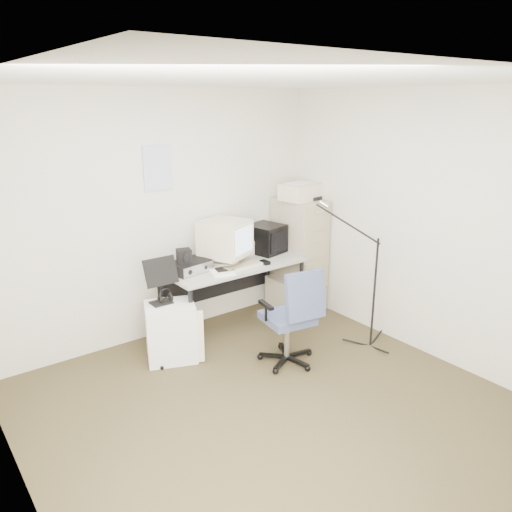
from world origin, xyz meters
TOP-DOWN VIEW (x-y plane):
  - floor at (0.00, 0.00)m, footprint 3.60×3.60m
  - ceiling at (0.00, 0.00)m, footprint 3.60×3.60m
  - wall_back at (0.00, 1.80)m, footprint 3.60×0.02m
  - wall_left at (-1.80, 0.00)m, footprint 0.02×3.60m
  - wall_right at (1.80, 0.00)m, footprint 0.02×3.60m
  - wall_calendar at (-0.02, 1.79)m, footprint 0.30×0.02m
  - filing_cabinet at (1.58, 1.48)m, footprint 0.40×0.60m
  - printer at (1.58, 1.46)m, footprint 0.50×0.37m
  - desk at (0.63, 1.45)m, footprint 1.50×0.70m
  - crt_monitor at (0.55, 1.49)m, footprint 0.56×0.57m
  - crt_tv at (1.15, 1.56)m, footprint 0.42×0.43m
  - desk_speaker at (0.93, 1.57)m, footprint 0.11×0.11m
  - keyboard at (0.62, 1.28)m, footprint 0.45×0.18m
  - mouse at (0.88, 1.23)m, footprint 0.07×0.11m
  - radio_receiver at (0.13, 1.49)m, footprint 0.43×0.33m
  - radio_speaker at (0.06, 1.49)m, footprint 0.16×0.16m
  - papers at (0.37, 1.29)m, footprint 0.28×0.33m
  - pc_tower at (1.32, 1.46)m, footprint 0.21×0.43m
  - office_chair at (0.58, 0.51)m, footprint 0.63×0.63m
  - side_cart at (-0.26, 1.22)m, footprint 0.56×0.51m
  - music_stand at (-0.31, 1.29)m, footprint 0.32×0.17m
  - headphones at (-0.26, 1.29)m, footprint 0.18×0.18m
  - mic_stand at (1.48, 0.25)m, footprint 0.03×0.03m

SIDE VIEW (x-z plane):
  - floor at x=0.00m, z-range -0.01..0.00m
  - pc_tower at x=1.32m, z-range 0.00..0.39m
  - side_cart at x=-0.26m, z-range 0.00..0.56m
  - desk at x=0.63m, z-range 0.00..0.73m
  - office_chair at x=0.58m, z-range 0.00..0.95m
  - headphones at x=-0.26m, z-range 0.60..0.62m
  - filing_cabinet at x=1.58m, z-range 0.00..1.30m
  - mic_stand at x=1.48m, z-range 0.00..1.47m
  - papers at x=0.37m, z-range 0.73..0.75m
  - keyboard at x=0.62m, z-range 0.73..0.75m
  - mouse at x=0.88m, z-range 0.73..0.76m
  - radio_receiver at x=0.13m, z-range 0.73..0.84m
  - music_stand at x=-0.31m, z-range 0.56..1.02m
  - desk_speaker at x=0.93m, z-range 0.73..0.89m
  - crt_tv at x=1.15m, z-range 0.73..1.05m
  - radio_speaker at x=0.06m, z-range 0.84..0.98m
  - crt_monitor at x=0.55m, z-range 0.73..1.20m
  - wall_back at x=0.00m, z-range 0.00..2.50m
  - wall_left at x=-1.80m, z-range 0.00..2.50m
  - wall_right at x=1.80m, z-range 0.00..2.50m
  - printer at x=1.58m, z-range 1.30..1.48m
  - wall_calendar at x=-0.02m, z-range 1.53..1.97m
  - ceiling at x=0.00m, z-range 2.50..2.50m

